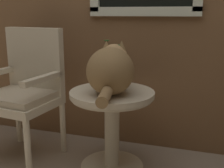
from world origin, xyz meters
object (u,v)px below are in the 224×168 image
object	(u,v)px
wicker_chair	(26,87)
cat	(111,69)
wicker_side_table	(112,116)
pewter_vase_with_ivy	(114,72)

from	to	relation	value
wicker_chair	cat	bearing A→B (deg)	-6.10
wicker_chair	wicker_side_table	bearing A→B (deg)	-2.52
wicker_chair	cat	world-z (taller)	wicker_chair
pewter_vase_with_ivy	cat	bearing A→B (deg)	-78.31
wicker_chair	pewter_vase_with_ivy	size ratio (longest dim) A/B	3.00
cat	pewter_vase_with_ivy	xyz separation A→B (m)	(-0.04, 0.19, -0.06)
wicker_side_table	pewter_vase_with_ivy	world-z (taller)	pewter_vase_with_ivy
wicker_chair	cat	size ratio (longest dim) A/B	1.43
pewter_vase_with_ivy	wicker_side_table	bearing A→B (deg)	-77.35
wicker_side_table	pewter_vase_with_ivy	distance (m)	0.32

